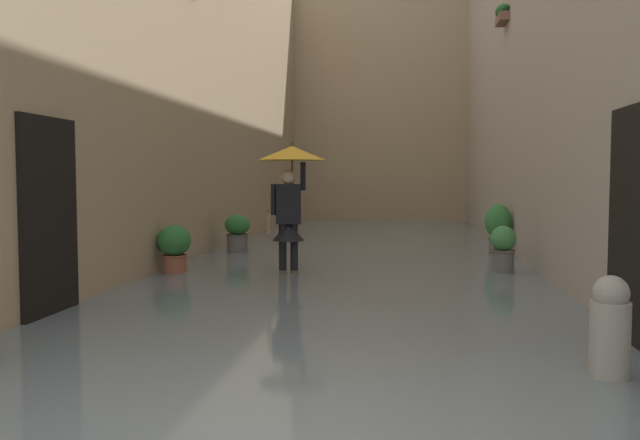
{
  "coord_description": "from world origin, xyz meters",
  "views": [
    {
      "loc": [
        -0.88,
        3.33,
        1.55
      ],
      "look_at": [
        0.36,
        -6.47,
        0.91
      ],
      "focal_mm": 37.32,
      "sensor_mm": 36.0,
      "label": 1
    }
  ],
  "objects_px": {
    "potted_plant_mid_left": "(498,227)",
    "potted_plant_near_left": "(503,249)",
    "mooring_bollard": "(610,331)",
    "potted_plant_near_right": "(237,233)",
    "person_wading": "(290,181)",
    "potted_plant_mid_right": "(174,247)"
  },
  "relations": [
    {
      "from": "person_wading",
      "to": "mooring_bollard",
      "type": "distance_m",
      "value": 6.13
    },
    {
      "from": "potted_plant_mid_left",
      "to": "potted_plant_near_left",
      "type": "xyz_separation_m",
      "value": [
        0.25,
        2.45,
        -0.17
      ]
    },
    {
      "from": "potted_plant_mid_right",
      "to": "mooring_bollard",
      "type": "xyz_separation_m",
      "value": [
        -5.09,
        4.88,
        -0.05
      ]
    },
    {
      "from": "person_wading",
      "to": "potted_plant_near_left",
      "type": "distance_m",
      "value": 3.5
    },
    {
      "from": "potted_plant_mid_right",
      "to": "potted_plant_near_right",
      "type": "bearing_deg",
      "value": -95.14
    },
    {
      "from": "potted_plant_near_right",
      "to": "potted_plant_mid_left",
      "type": "bearing_deg",
      "value": -177.78
    },
    {
      "from": "potted_plant_near_left",
      "to": "potted_plant_mid_right",
      "type": "bearing_deg",
      "value": 7.5
    },
    {
      "from": "potted_plant_mid_left",
      "to": "potted_plant_near_right",
      "type": "xyz_separation_m",
      "value": [
        5.1,
        0.2,
        -0.15
      ]
    },
    {
      "from": "person_wading",
      "to": "potted_plant_near_left",
      "type": "relative_size",
      "value": 2.66
    },
    {
      "from": "potted_plant_mid_left",
      "to": "mooring_bollard",
      "type": "bearing_deg",
      "value": 88.05
    },
    {
      "from": "potted_plant_mid_right",
      "to": "potted_plant_near_left",
      "type": "bearing_deg",
      "value": -172.5
    },
    {
      "from": "potted_plant_near_left",
      "to": "mooring_bollard",
      "type": "relative_size",
      "value": 0.95
    },
    {
      "from": "potted_plant_near_right",
      "to": "person_wading",
      "type": "bearing_deg",
      "value": 119.44
    },
    {
      "from": "potted_plant_mid_right",
      "to": "potted_plant_near_left",
      "type": "xyz_separation_m",
      "value": [
        -5.11,
        -0.67,
        -0.03
      ]
    },
    {
      "from": "person_wading",
      "to": "potted_plant_near_right",
      "type": "relative_size",
      "value": 2.6
    },
    {
      "from": "potted_plant_mid_left",
      "to": "potted_plant_near_left",
      "type": "distance_m",
      "value": 2.47
    },
    {
      "from": "person_wading",
      "to": "potted_plant_mid_left",
      "type": "bearing_deg",
      "value": -140.45
    },
    {
      "from": "potted_plant_mid_left",
      "to": "person_wading",
      "type": "bearing_deg",
      "value": 39.55
    },
    {
      "from": "potted_plant_mid_left",
      "to": "mooring_bollard",
      "type": "xyz_separation_m",
      "value": [
        0.27,
        8.0,
        -0.18
      ]
    },
    {
      "from": "person_wading",
      "to": "potted_plant_near_left",
      "type": "bearing_deg",
      "value": -171.71
    },
    {
      "from": "mooring_bollard",
      "to": "person_wading",
      "type": "bearing_deg",
      "value": -57.08
    },
    {
      "from": "person_wading",
      "to": "potted_plant_mid_right",
      "type": "relative_size",
      "value": 2.62
    }
  ]
}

